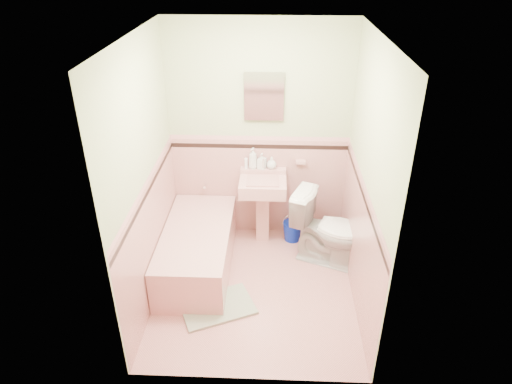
{
  "coord_description": "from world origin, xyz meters",
  "views": [
    {
      "loc": [
        0.17,
        -3.63,
        3.16
      ],
      "look_at": [
        0.0,
        0.25,
        1.0
      ],
      "focal_mm": 32.17,
      "sensor_mm": 36.0,
      "label": 1
    }
  ],
  "objects_px": {
    "sink": "(263,211)",
    "bucket": "(293,231)",
    "medicine_cabinet": "(264,96)",
    "shoe": "(210,305)",
    "soap_bottle_right": "(272,163)",
    "toilet": "(330,229)",
    "soap_bottle_left": "(253,158)",
    "soap_bottle_mid": "(262,161)",
    "bathtub": "(198,250)"
  },
  "relations": [
    {
      "from": "soap_bottle_left",
      "to": "sink",
      "type": "bearing_deg",
      "value": -56.52
    },
    {
      "from": "soap_bottle_mid",
      "to": "bucket",
      "type": "bearing_deg",
      "value": -19.69
    },
    {
      "from": "bathtub",
      "to": "soap_bottle_mid",
      "type": "distance_m",
      "value": 1.22
    },
    {
      "from": "soap_bottle_mid",
      "to": "medicine_cabinet",
      "type": "bearing_deg",
      "value": 60.38
    },
    {
      "from": "soap_bottle_left",
      "to": "toilet",
      "type": "xyz_separation_m",
      "value": [
        0.86,
        -0.52,
        -0.58
      ]
    },
    {
      "from": "soap_bottle_left",
      "to": "bucket",
      "type": "height_order",
      "value": "soap_bottle_left"
    },
    {
      "from": "bucket",
      "to": "shoe",
      "type": "bearing_deg",
      "value": -124.1
    },
    {
      "from": "sink",
      "to": "soap_bottle_right",
      "type": "xyz_separation_m",
      "value": [
        0.09,
        0.18,
        0.53
      ]
    },
    {
      "from": "soap_bottle_left",
      "to": "shoe",
      "type": "bearing_deg",
      "value": -104.52
    },
    {
      "from": "soap_bottle_mid",
      "to": "soap_bottle_left",
      "type": "bearing_deg",
      "value": 180.0
    },
    {
      "from": "medicine_cabinet",
      "to": "shoe",
      "type": "height_order",
      "value": "medicine_cabinet"
    },
    {
      "from": "sink",
      "to": "toilet",
      "type": "bearing_deg",
      "value": -24.96
    },
    {
      "from": "soap_bottle_right",
      "to": "shoe",
      "type": "bearing_deg",
      "value": -112.55
    },
    {
      "from": "soap_bottle_right",
      "to": "bucket",
      "type": "relative_size",
      "value": 0.61
    },
    {
      "from": "soap_bottle_left",
      "to": "soap_bottle_right",
      "type": "distance_m",
      "value": 0.22
    },
    {
      "from": "toilet",
      "to": "soap_bottle_left",
      "type": "bearing_deg",
      "value": 80.57
    },
    {
      "from": "soap_bottle_mid",
      "to": "toilet",
      "type": "xyz_separation_m",
      "value": [
        0.75,
        -0.52,
        -0.55
      ]
    },
    {
      "from": "medicine_cabinet",
      "to": "soap_bottle_right",
      "type": "bearing_deg",
      "value": -17.94
    },
    {
      "from": "sink",
      "to": "medicine_cabinet",
      "type": "relative_size",
      "value": 1.85
    },
    {
      "from": "medicine_cabinet",
      "to": "toilet",
      "type": "distance_m",
      "value": 1.58
    },
    {
      "from": "soap_bottle_right",
      "to": "sink",
      "type": "bearing_deg",
      "value": -117.24
    },
    {
      "from": "medicine_cabinet",
      "to": "soap_bottle_right",
      "type": "height_order",
      "value": "medicine_cabinet"
    },
    {
      "from": "soap_bottle_left",
      "to": "shoe",
      "type": "relative_size",
      "value": 1.61
    },
    {
      "from": "medicine_cabinet",
      "to": "bucket",
      "type": "relative_size",
      "value": 1.9
    },
    {
      "from": "bucket",
      "to": "sink",
      "type": "bearing_deg",
      "value": -172.61
    },
    {
      "from": "soap_bottle_left",
      "to": "medicine_cabinet",
      "type": "bearing_deg",
      "value": 14.15
    },
    {
      "from": "shoe",
      "to": "soap_bottle_right",
      "type": "bearing_deg",
      "value": 88.87
    },
    {
      "from": "bathtub",
      "to": "soap_bottle_right",
      "type": "distance_m",
      "value": 1.27
    },
    {
      "from": "sink",
      "to": "shoe",
      "type": "xyz_separation_m",
      "value": [
        -0.47,
        -1.17,
        -0.35
      ]
    },
    {
      "from": "sink",
      "to": "soap_bottle_left",
      "type": "relative_size",
      "value": 3.32
    },
    {
      "from": "bathtub",
      "to": "medicine_cabinet",
      "type": "xyz_separation_m",
      "value": [
        0.68,
        0.74,
        1.47
      ]
    },
    {
      "from": "shoe",
      "to": "sink",
      "type": "bearing_deg",
      "value": 89.62
    },
    {
      "from": "medicine_cabinet",
      "to": "bathtub",
      "type": "bearing_deg",
      "value": -132.58
    },
    {
      "from": "medicine_cabinet",
      "to": "soap_bottle_right",
      "type": "distance_m",
      "value": 0.77
    },
    {
      "from": "bathtub",
      "to": "soap_bottle_right",
      "type": "relative_size",
      "value": 10.67
    },
    {
      "from": "soap_bottle_left",
      "to": "soap_bottle_right",
      "type": "bearing_deg",
      "value": 0.0
    },
    {
      "from": "soap_bottle_mid",
      "to": "toilet",
      "type": "relative_size",
      "value": 0.22
    },
    {
      "from": "medicine_cabinet",
      "to": "soap_bottle_right",
      "type": "xyz_separation_m",
      "value": [
        0.09,
        -0.03,
        -0.76
      ]
    },
    {
      "from": "soap_bottle_mid",
      "to": "bucket",
      "type": "distance_m",
      "value": 0.93
    },
    {
      "from": "shoe",
      "to": "soap_bottle_mid",
      "type": "bearing_deg",
      "value": 92.94
    },
    {
      "from": "medicine_cabinet",
      "to": "shoe",
      "type": "bearing_deg",
      "value": -108.74
    },
    {
      "from": "medicine_cabinet",
      "to": "shoe",
      "type": "xyz_separation_m",
      "value": [
        -0.47,
        -1.38,
        -1.64
      ]
    },
    {
      "from": "sink",
      "to": "toilet",
      "type": "distance_m",
      "value": 0.81
    },
    {
      "from": "bathtub",
      "to": "soap_bottle_right",
      "type": "height_order",
      "value": "soap_bottle_right"
    },
    {
      "from": "soap_bottle_mid",
      "to": "bucket",
      "type": "height_order",
      "value": "soap_bottle_mid"
    },
    {
      "from": "toilet",
      "to": "bucket",
      "type": "distance_m",
      "value": 0.62
    },
    {
      "from": "sink",
      "to": "bucket",
      "type": "height_order",
      "value": "sink"
    },
    {
      "from": "medicine_cabinet",
      "to": "bucket",
      "type": "distance_m",
      "value": 1.63
    },
    {
      "from": "bathtub",
      "to": "soap_bottle_left",
      "type": "bearing_deg",
      "value": 51.69
    },
    {
      "from": "sink",
      "to": "bathtub",
      "type": "bearing_deg",
      "value": -142.07
    }
  ]
}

